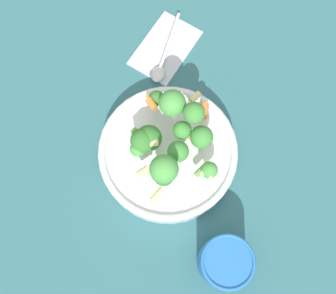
{
  "coord_description": "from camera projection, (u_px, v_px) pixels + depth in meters",
  "views": [
    {
      "loc": [
        -0.2,
        -0.02,
        0.73
      ],
      "look_at": [
        0.0,
        0.0,
        0.06
      ],
      "focal_mm": 42.0,
      "sensor_mm": 36.0,
      "label": 1
    }
  ],
  "objects": [
    {
      "name": "napkin",
      "position": [
        165.0,
        47.0,
        0.82
      ],
      "size": [
        0.18,
        0.15,
        0.01
      ],
      "color": "#B2BCC6",
      "rests_on": "ground_plane"
    },
    {
      "name": "cup",
      "position": [
        225.0,
        262.0,
        0.66
      ],
      "size": [
        0.09,
        0.09,
        0.09
      ],
      "color": "#2366B2",
      "rests_on": "ground_plane"
    },
    {
      "name": "bowl",
      "position": [
        168.0,
        153.0,
        0.73
      ],
      "size": [
        0.26,
        0.26,
        0.05
      ],
      "color": "silver",
      "rests_on": "ground_plane"
    },
    {
      "name": "ground_plane",
      "position": [
        168.0,
        157.0,
        0.76
      ],
      "size": [
        3.0,
        3.0,
        0.0
      ],
      "primitive_type": "plane",
      "color": "#2D6066"
    },
    {
      "name": "spoon",
      "position": [
        163.0,
        60.0,
        0.8
      ],
      "size": [
        0.17,
        0.05,
        0.01
      ],
      "rotation": [
        0.0,
        0.0,
        9.25
      ],
      "color": "silver",
      "rests_on": "napkin"
    },
    {
      "name": "pasta_salad",
      "position": [
        170.0,
        139.0,
        0.67
      ],
      "size": [
        0.21,
        0.16,
        0.1
      ],
      "color": "#8CB766",
      "rests_on": "bowl"
    }
  ]
}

